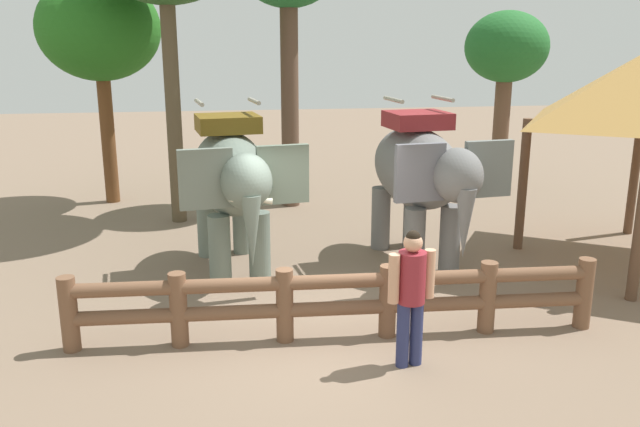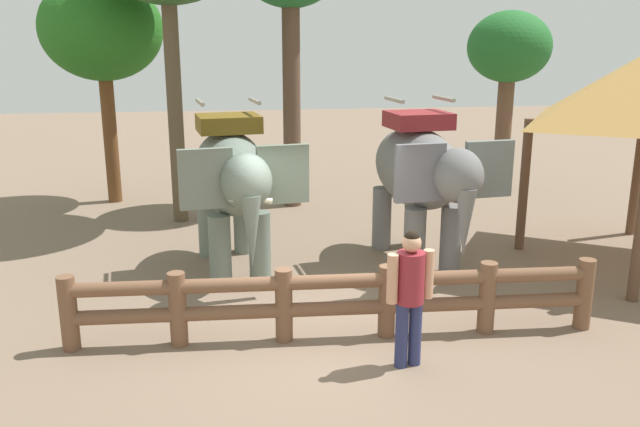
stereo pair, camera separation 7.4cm
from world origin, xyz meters
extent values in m
plane|color=#7C6652|center=(0.00, 0.00, 0.00)|extent=(60.00, 60.00, 0.00)
cylinder|color=brown|center=(-3.60, -0.02, 0.53)|extent=(0.24, 0.24, 1.05)
cylinder|color=brown|center=(-2.16, -0.08, 0.53)|extent=(0.24, 0.24, 1.05)
cylinder|color=brown|center=(-0.72, -0.15, 0.53)|extent=(0.24, 0.24, 1.05)
cylinder|color=brown|center=(0.72, -0.21, 0.53)|extent=(0.24, 0.24, 1.05)
cylinder|color=brown|center=(2.16, -0.27, 0.53)|extent=(0.24, 0.24, 1.05)
cylinder|color=brown|center=(3.60, -0.34, 0.53)|extent=(0.24, 0.24, 1.05)
cylinder|color=brown|center=(0.00, -0.18, 0.45)|extent=(7.22, 0.52, 0.20)
cylinder|color=brown|center=(0.00, -0.18, 0.85)|extent=(7.22, 0.52, 0.20)
cylinder|color=slate|center=(-0.93, 2.22, 0.62)|extent=(0.37, 0.37, 1.24)
cylinder|color=slate|center=(-1.60, 2.12, 0.62)|extent=(0.37, 0.37, 1.24)
cylinder|color=slate|center=(-1.17, 3.88, 0.62)|extent=(0.37, 0.37, 1.24)
cylinder|color=slate|center=(-1.85, 3.78, 0.62)|extent=(0.37, 0.37, 1.24)
ellipsoid|color=slate|center=(-1.39, 3.00, 1.78)|extent=(1.63, 2.94, 1.45)
ellipsoid|color=slate|center=(-1.15, 1.36, 1.96)|extent=(0.92, 1.04, 0.88)
cube|color=slate|center=(-0.57, 1.57, 2.02)|extent=(0.84, 0.24, 0.93)
cube|color=slate|center=(-1.76, 1.39, 2.02)|extent=(0.84, 0.24, 0.93)
cone|color=slate|center=(-1.10, 1.04, 1.26)|extent=(0.33, 0.33, 1.14)
cone|color=beige|center=(-0.95, 1.16, 1.71)|extent=(0.38, 0.16, 0.16)
cone|color=beige|center=(-1.27, 1.11, 1.71)|extent=(0.38, 0.16, 0.16)
cube|color=brown|center=(-1.39, 3.00, 2.65)|extent=(1.18, 1.07, 0.29)
cylinder|color=#A59E8C|center=(-0.92, 3.07, 3.02)|extent=(0.19, 0.84, 0.07)
cylinder|color=#A59E8C|center=(-1.86, 2.93, 3.02)|extent=(0.19, 0.84, 0.07)
cylinder|color=slate|center=(2.45, 2.17, 0.62)|extent=(0.37, 0.37, 1.24)
cylinder|color=slate|center=(1.77, 2.08, 0.62)|extent=(0.37, 0.37, 1.24)
cylinder|color=slate|center=(2.25, 3.83, 0.62)|extent=(0.37, 0.37, 1.24)
cylinder|color=slate|center=(1.57, 3.75, 0.62)|extent=(0.37, 0.37, 1.24)
ellipsoid|color=slate|center=(2.01, 2.96, 1.79)|extent=(1.57, 2.93, 1.45)
ellipsoid|color=slate|center=(2.21, 1.32, 1.97)|extent=(0.90, 1.02, 0.89)
cube|color=slate|center=(2.80, 1.50, 2.02)|extent=(0.84, 0.22, 0.93)
cube|color=slate|center=(1.60, 1.36, 2.02)|extent=(0.84, 0.22, 0.93)
cone|color=slate|center=(2.25, 0.99, 1.26)|extent=(0.33, 0.33, 1.14)
cube|color=maroon|center=(2.01, 2.96, 2.66)|extent=(1.16, 1.05, 0.29)
cylinder|color=#A59E8C|center=(2.48, 3.02, 3.03)|extent=(0.17, 0.84, 0.07)
cylinder|color=#A59E8C|center=(1.54, 2.90, 3.03)|extent=(0.17, 0.84, 0.07)
cylinder|color=navy|center=(0.89, -1.06, 0.43)|extent=(0.17, 0.17, 0.87)
cylinder|color=navy|center=(0.70, -1.11, 0.43)|extent=(0.17, 0.17, 0.87)
cylinder|color=maroon|center=(0.79, -1.08, 1.20)|extent=(0.42, 0.42, 0.67)
cylinder|color=tan|center=(1.04, -1.03, 1.22)|extent=(0.14, 0.14, 0.63)
cylinder|color=tan|center=(0.55, -1.14, 1.22)|extent=(0.14, 0.14, 0.63)
sphere|color=tan|center=(0.79, -1.08, 1.65)|extent=(0.24, 0.24, 0.24)
sphere|color=black|center=(0.79, -1.08, 1.72)|extent=(0.19, 0.19, 0.19)
cylinder|color=brown|center=(7.11, 3.97, 1.30)|extent=(0.18, 0.18, 2.60)
cylinder|color=brown|center=(4.30, 3.32, 1.30)|extent=(0.18, 0.18, 2.60)
cylinder|color=brown|center=(-4.34, 8.53, 1.75)|extent=(0.34, 0.34, 3.49)
ellipsoid|color=#23661C|center=(-4.34, 8.53, 4.30)|extent=(2.93, 2.93, 2.49)
cylinder|color=brown|center=(-2.54, 6.40, 2.64)|extent=(0.34, 0.34, 5.29)
cylinder|color=brown|center=(0.16, 7.51, 2.56)|extent=(0.43, 0.43, 5.11)
cylinder|color=brown|center=(6.19, 8.82, 1.62)|extent=(0.44, 0.44, 3.23)
ellipsoid|color=#216428|center=(6.19, 8.82, 3.85)|extent=(2.24, 2.24, 1.90)
camera|label=1|loc=(-1.48, -8.58, 4.11)|focal=37.05mm
camera|label=2|loc=(-1.40, -8.59, 4.11)|focal=37.05mm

